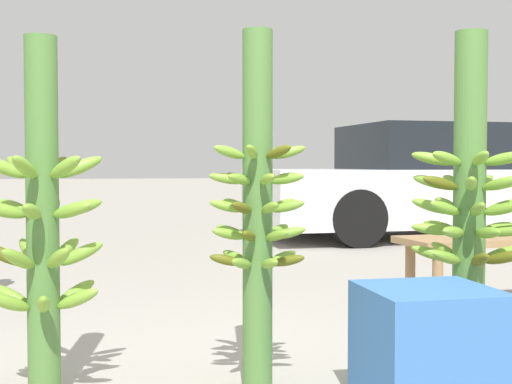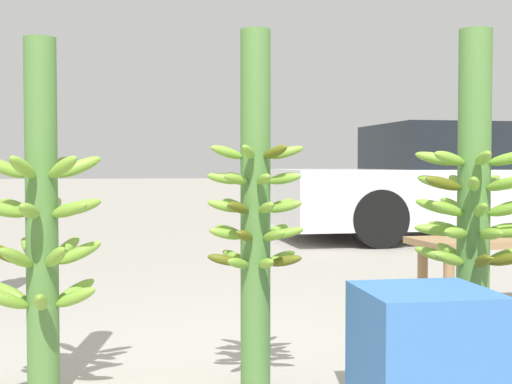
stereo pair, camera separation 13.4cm
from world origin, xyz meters
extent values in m
cylinder|color=#4C7A38|center=(-0.83, 0.34, 0.66)|extent=(0.12, 0.12, 1.32)
ellipsoid|color=#75A333|center=(-0.70, 0.36, 0.85)|extent=(0.18, 0.08, 0.11)
ellipsoid|color=#545914|center=(-0.79, 0.47, 0.85)|extent=(0.10, 0.18, 0.11)
ellipsoid|color=#75A333|center=(-0.92, 0.44, 0.85)|extent=(0.15, 0.17, 0.11)
ellipsoid|color=#75A333|center=(-0.97, 0.32, 0.85)|extent=(0.18, 0.08, 0.11)
ellipsoid|color=#75A333|center=(-0.88, 0.22, 0.85)|extent=(0.10, 0.18, 0.11)
ellipsoid|color=#75A333|center=(-0.75, 0.24, 0.85)|extent=(0.15, 0.17, 0.11)
ellipsoid|color=#75A333|center=(-0.81, 0.48, 0.70)|extent=(0.08, 0.18, 0.09)
ellipsoid|color=#75A333|center=(-0.94, 0.43, 0.70)|extent=(0.17, 0.15, 0.09)
ellipsoid|color=#75A333|center=(-0.96, 0.29, 0.70)|extent=(0.18, 0.11, 0.09)
ellipsoid|color=#75A333|center=(-0.86, 0.21, 0.70)|extent=(0.08, 0.18, 0.09)
ellipsoid|color=#75A333|center=(-0.73, 0.25, 0.70)|extent=(0.17, 0.15, 0.09)
ellipsoid|color=#75A333|center=(-0.70, 0.39, 0.70)|extent=(0.18, 0.11, 0.09)
ellipsoid|color=#75A333|center=(-0.70, 0.33, 0.54)|extent=(0.18, 0.06, 0.12)
ellipsoid|color=#75A333|center=(-0.76, 0.45, 0.54)|extent=(0.14, 0.17, 0.12)
ellipsoid|color=#75A333|center=(-0.89, 0.46, 0.54)|extent=(0.12, 0.18, 0.12)
ellipsoid|color=#545914|center=(-0.97, 0.35, 0.54)|extent=(0.18, 0.06, 0.12)
ellipsoid|color=#75A333|center=(-0.91, 0.23, 0.54)|extent=(0.14, 0.17, 0.12)
ellipsoid|color=#75A333|center=(-0.77, 0.22, 0.54)|extent=(0.12, 0.18, 0.12)
ellipsoid|color=#75A333|center=(-0.95, 0.40, 0.39)|extent=(0.18, 0.12, 0.11)
ellipsoid|color=#75A333|center=(-0.94, 0.27, 0.39)|extent=(0.17, 0.14, 0.11)
ellipsoid|color=#75A333|center=(-0.82, 0.21, 0.39)|extent=(0.06, 0.18, 0.11)
ellipsoid|color=#75A333|center=(-0.71, 0.28, 0.39)|extent=(0.18, 0.12, 0.11)
ellipsoid|color=#75A333|center=(-0.72, 0.42, 0.39)|extent=(0.17, 0.14, 0.11)
ellipsoid|color=#545914|center=(-0.84, 0.47, 0.39)|extent=(0.06, 0.18, 0.11)
cylinder|color=#4C7A38|center=(-0.05, 0.32, 0.68)|extent=(0.11, 0.11, 1.37)
ellipsoid|color=#75A333|center=(0.07, 0.30, 0.91)|extent=(0.14, 0.06, 0.07)
ellipsoid|color=#75A333|center=(0.04, 0.39, 0.91)|extent=(0.13, 0.12, 0.07)
ellipsoid|color=#75A333|center=(-0.06, 0.43, 0.91)|extent=(0.04, 0.14, 0.07)
ellipsoid|color=#545914|center=(-0.15, 0.39, 0.91)|extent=(0.13, 0.11, 0.07)
ellipsoid|color=#75A333|center=(-0.16, 0.29, 0.91)|extent=(0.14, 0.07, 0.07)
ellipsoid|color=#75A333|center=(-0.10, 0.21, 0.91)|extent=(0.09, 0.14, 0.07)
ellipsoid|color=#545914|center=(0.01, 0.21, 0.91)|extent=(0.10, 0.14, 0.07)
ellipsoid|color=#545914|center=(0.06, 0.35, 0.81)|extent=(0.14, 0.08, 0.06)
ellipsoid|color=#545914|center=(-0.01, 0.43, 0.81)|extent=(0.08, 0.14, 0.06)
ellipsoid|color=#545914|center=(-0.11, 0.42, 0.81)|extent=(0.10, 0.14, 0.06)
ellipsoid|color=#75A333|center=(-0.17, 0.33, 0.81)|extent=(0.14, 0.05, 0.06)
ellipsoid|color=#75A333|center=(-0.14, 0.24, 0.81)|extent=(0.12, 0.12, 0.06)
ellipsoid|color=#75A333|center=(-0.04, 0.20, 0.81)|extent=(0.05, 0.14, 0.06)
ellipsoid|color=#75A333|center=(0.05, 0.25, 0.81)|extent=(0.13, 0.11, 0.06)
ellipsoid|color=#75A333|center=(-0.02, 0.43, 0.71)|extent=(0.07, 0.14, 0.07)
ellipsoid|color=#75A333|center=(-0.12, 0.41, 0.71)|extent=(0.11, 0.13, 0.07)
ellipsoid|color=#75A333|center=(-0.17, 0.32, 0.71)|extent=(0.14, 0.04, 0.07)
ellipsoid|color=#545914|center=(-0.13, 0.23, 0.71)|extent=(0.12, 0.13, 0.07)
ellipsoid|color=#75A333|center=(-0.03, 0.20, 0.71)|extent=(0.06, 0.14, 0.07)
ellipsoid|color=#75A333|center=(0.05, 0.26, 0.71)|extent=(0.14, 0.10, 0.07)
ellipsoid|color=#75A333|center=(0.06, 0.36, 0.71)|extent=(0.14, 0.09, 0.07)
ellipsoid|color=#75A333|center=(0.00, 0.21, 0.60)|extent=(0.09, 0.14, 0.07)
ellipsoid|color=#75A333|center=(0.06, 0.29, 0.60)|extent=(0.14, 0.07, 0.07)
ellipsoid|color=#75A333|center=(0.04, 0.39, 0.60)|extent=(0.13, 0.11, 0.07)
ellipsoid|color=#545914|center=(-0.05, 0.43, 0.60)|extent=(0.04, 0.14, 0.07)
ellipsoid|color=#75A333|center=(-0.14, 0.39, 0.60)|extent=(0.13, 0.12, 0.07)
ellipsoid|color=#75A333|center=(-0.17, 0.30, 0.60)|extent=(0.14, 0.06, 0.07)
ellipsoid|color=#545914|center=(-0.10, 0.21, 0.60)|extent=(0.10, 0.14, 0.07)
ellipsoid|color=#75A333|center=(-0.02, 0.43, 0.50)|extent=(0.07, 0.14, 0.07)
ellipsoid|color=#75A333|center=(-0.12, 0.41, 0.50)|extent=(0.11, 0.13, 0.07)
ellipsoid|color=#545914|center=(-0.17, 0.32, 0.50)|extent=(0.14, 0.04, 0.07)
ellipsoid|color=#75A333|center=(-0.13, 0.23, 0.50)|extent=(0.12, 0.13, 0.07)
ellipsoid|color=#75A333|center=(-0.03, 0.20, 0.50)|extent=(0.06, 0.14, 0.07)
ellipsoid|color=#545914|center=(0.05, 0.26, 0.50)|extent=(0.14, 0.10, 0.07)
ellipsoid|color=#75A333|center=(0.06, 0.36, 0.50)|extent=(0.14, 0.09, 0.07)
cylinder|color=#4C7A38|center=(0.89, 0.43, 0.71)|extent=(0.13, 0.13, 1.42)
ellipsoid|color=#75A333|center=(0.75, 0.49, 0.89)|extent=(0.19, 0.12, 0.08)
ellipsoid|color=#75A333|center=(0.75, 0.36, 0.89)|extent=(0.19, 0.12, 0.08)
ellipsoid|color=#75A333|center=(0.85, 0.28, 0.89)|extent=(0.09, 0.19, 0.08)
ellipsoid|color=#75A333|center=(0.98, 0.31, 0.89)|extent=(0.15, 0.18, 0.08)
ellipsoid|color=#75A333|center=(1.04, 0.43, 0.89)|extent=(0.19, 0.05, 0.08)
ellipsoid|color=#75A333|center=(0.98, 0.54, 0.89)|extent=(0.15, 0.17, 0.08)
ellipsoid|color=#545914|center=(0.85, 0.57, 0.89)|extent=(0.08, 0.19, 0.08)
ellipsoid|color=#75A333|center=(0.77, 0.52, 0.79)|extent=(0.17, 0.15, 0.09)
ellipsoid|color=#545914|center=(0.74, 0.39, 0.79)|extent=(0.19, 0.08, 0.09)
ellipsoid|color=#75A333|center=(0.82, 0.29, 0.79)|extent=(0.12, 0.19, 0.09)
ellipsoid|color=#75A333|center=(0.95, 0.29, 0.79)|extent=(0.12, 0.19, 0.09)
ellipsoid|color=#75A333|center=(1.03, 0.39, 0.79)|extent=(0.19, 0.09, 0.09)
ellipsoid|color=#75A333|center=(1.01, 0.52, 0.79)|extent=(0.18, 0.15, 0.09)
ellipsoid|color=#75A333|center=(0.89, 0.58, 0.79)|extent=(0.05, 0.19, 0.09)
ellipsoid|color=#75A333|center=(0.99, 0.54, 0.68)|extent=(0.16, 0.17, 0.09)
ellipsoid|color=#75A333|center=(0.86, 0.57, 0.68)|extent=(0.08, 0.19, 0.09)
ellipsoid|color=#75A333|center=(0.75, 0.50, 0.68)|extent=(0.19, 0.13, 0.09)
ellipsoid|color=#75A333|center=(0.75, 0.37, 0.68)|extent=(0.19, 0.11, 0.09)
ellipsoid|color=#75A333|center=(0.84, 0.28, 0.68)|extent=(0.10, 0.19, 0.09)
ellipsoid|color=#75A333|center=(0.97, 0.30, 0.68)|extent=(0.15, 0.18, 0.09)
ellipsoid|color=#75A333|center=(1.04, 0.42, 0.68)|extent=(0.19, 0.06, 0.09)
ellipsoid|color=#75A333|center=(0.74, 0.46, 0.59)|extent=(0.19, 0.09, 0.07)
ellipsoid|color=#75A333|center=(0.77, 0.33, 0.59)|extent=(0.17, 0.15, 0.07)
ellipsoid|color=#75A333|center=(0.88, 0.27, 0.59)|extent=(0.05, 0.19, 0.07)
ellipsoid|color=#75A333|center=(1.00, 0.33, 0.59)|extent=(0.17, 0.15, 0.07)
ellipsoid|color=#75A333|center=(1.03, 0.46, 0.59)|extent=(0.19, 0.08, 0.07)
ellipsoid|color=#545914|center=(0.95, 0.56, 0.59)|extent=(0.12, 0.19, 0.07)
ellipsoid|color=#75A333|center=(0.82, 0.56, 0.59)|extent=(0.12, 0.19, 0.07)
ellipsoid|color=#545914|center=(0.98, 0.31, 0.48)|extent=(0.15, 0.17, 0.09)
ellipsoid|color=#75A333|center=(1.04, 0.43, 0.48)|extent=(0.19, 0.05, 0.09)
ellipsoid|color=#545914|center=(0.98, 0.55, 0.48)|extent=(0.15, 0.18, 0.09)
ellipsoid|color=#75A333|center=(0.85, 0.57, 0.48)|extent=(0.09, 0.19, 0.09)
ellipsoid|color=#75A333|center=(0.75, 0.49, 0.48)|extent=(0.19, 0.12, 0.09)
ellipsoid|color=#75A333|center=(0.75, 0.36, 0.48)|extent=(0.19, 0.12, 0.09)
ellipsoid|color=#545914|center=(0.85, 0.28, 0.48)|extent=(0.08, 0.19, 0.09)
cube|color=#99754C|center=(1.63, 1.52, 0.41)|extent=(1.13, 0.51, 0.04)
cylinder|color=#99754C|center=(1.17, 1.64, 0.20)|extent=(0.06, 0.06, 0.39)
cylinder|color=#99754C|center=(1.19, 1.33, 0.20)|extent=(0.06, 0.06, 0.39)
cube|color=silver|center=(3.30, 5.50, 0.48)|extent=(4.55, 1.91, 0.64)
cube|color=black|center=(3.48, 5.51, 1.06)|extent=(2.52, 1.70, 0.52)
cylinder|color=black|center=(1.94, 4.66, 0.30)|extent=(0.61, 0.22, 0.60)
cylinder|color=black|center=(1.89, 6.25, 0.30)|extent=(0.61, 0.22, 0.60)
cylinder|color=black|center=(4.67, 6.35, 0.30)|extent=(0.61, 0.22, 0.60)
cube|color=#386BB2|center=(0.48, -0.04, 0.22)|extent=(0.44, 0.44, 0.44)
camera|label=1|loc=(-0.62, -2.31, 0.87)|focal=50.00mm
camera|label=2|loc=(-0.48, -2.33, 0.87)|focal=50.00mm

